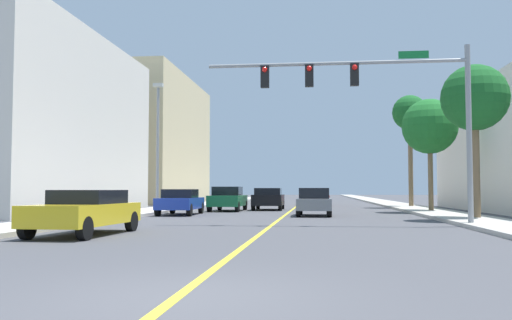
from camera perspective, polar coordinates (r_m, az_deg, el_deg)
ground at (r=48.81m, az=4.48°, el=-4.68°), size 192.00×192.00×0.00m
sidewalk_left at (r=49.78m, az=-5.04°, el=-4.56°), size 2.73×168.00×0.15m
sidewalk_right at (r=49.20m, az=14.10°, el=-4.49°), size 2.73×168.00×0.15m
lane_marking_center at (r=48.81m, az=4.48°, el=-4.67°), size 0.16×144.00×0.01m
building_left_far at (r=58.30m, az=-12.45°, el=1.93°), size 11.67×20.09×12.78m
traffic_signal_mast at (r=21.03m, az=12.65°, el=6.83°), size 9.77×0.36×6.53m
street_lamp at (r=31.65m, az=-10.22°, el=2.14°), size 0.56×0.28×7.28m
palm_near at (r=25.73m, az=21.85°, el=5.93°), size 2.89×2.89×6.64m
palm_mid at (r=33.69m, az=17.68°, el=3.30°), size 3.23×3.23×6.52m
palm_far at (r=42.13m, az=15.75°, el=4.59°), size 2.57×2.57×8.19m
car_red at (r=44.73m, az=6.41°, el=-3.91°), size 1.92×4.11×1.33m
car_black at (r=36.26m, az=1.31°, el=-4.02°), size 1.99×4.36×1.44m
car_green at (r=34.53m, az=-2.95°, el=-4.05°), size 1.92×4.52×1.53m
car_yellow at (r=17.06m, az=-17.39°, el=-5.08°), size 2.01×4.45×1.33m
car_blue at (r=29.51m, az=-7.88°, el=-4.30°), size 2.00×4.47×1.36m
car_gray at (r=28.25m, az=6.08°, el=-4.35°), size 1.75×3.90×1.43m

